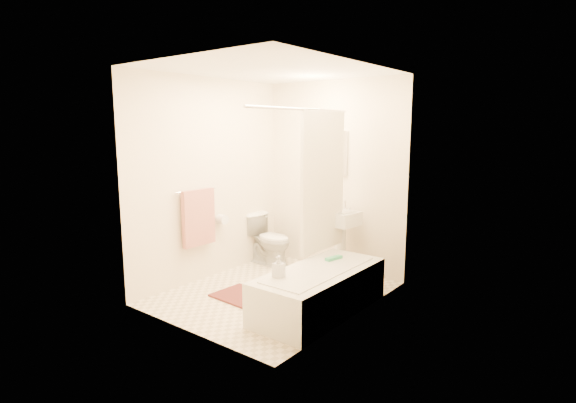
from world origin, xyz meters
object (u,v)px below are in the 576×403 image
Objects in this scene: bathtub at (320,291)px; soap_bottle at (279,267)px; toilet at (269,240)px; bath_mat at (243,296)px; sink at (339,241)px.

soap_bottle is at bearing -112.04° from bathtub.
toilet reaches higher than bath_mat.
toilet is 1.83m from soap_bottle.
bath_mat is at bearing -166.79° from bathtub.
sink reaches higher than soap_bottle.
bath_mat is (0.56, -1.10, -0.32)m from toilet.
toilet is at bearing 147.69° from bathtub.
bath_mat is (-0.85, -0.20, -0.20)m from bathtub.
bathtub is 7.19× the size of soap_bottle.
soap_bottle is (1.24, -1.33, 0.20)m from toilet.
toilet is 1.27m from bath_mat.
toilet reaches higher than bathtub.
toilet is 0.45× the size of bathtub.
sink is 0.58× the size of bathtub.
sink is at bearing 70.69° from bath_mat.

